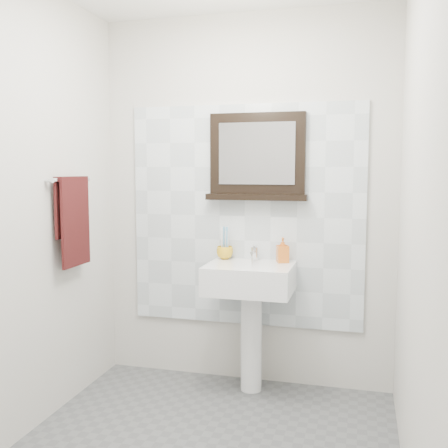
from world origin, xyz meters
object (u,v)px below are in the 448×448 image
Objects in this scene: toothbrush_cup at (225,253)px; soap_dispenser at (283,250)px; pedestal_sink at (250,292)px; framed_mirror at (257,159)px; hand_towel at (73,214)px.

soap_dispenser is (0.40, -0.03, 0.04)m from toothbrush_cup.
pedestal_sink is 0.88m from framed_mirror.
soap_dispenser is at bearing -4.17° from toothbrush_cup.
pedestal_sink is 8.66× the size of toothbrush_cup.
hand_towel is at bearing -177.26° from soap_dispenser.
soap_dispenser is at bearing 23.17° from hand_towel.
framed_mirror is 1.23× the size of hand_towel.
pedestal_sink is 1.22m from hand_towel.
framed_mirror is (0.00, 0.19, 0.86)m from pedestal_sink.
pedestal_sink is at bearing -91.18° from framed_mirror.
framed_mirror is at bearing 11.63° from toothbrush_cup.
pedestal_sink is 0.34m from toothbrush_cup.
toothbrush_cup is at bearing 33.92° from hand_towel.
pedestal_sink is at bearing -169.71° from soap_dispenser.
toothbrush_cup is at bearing 145.45° from pedestal_sink.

